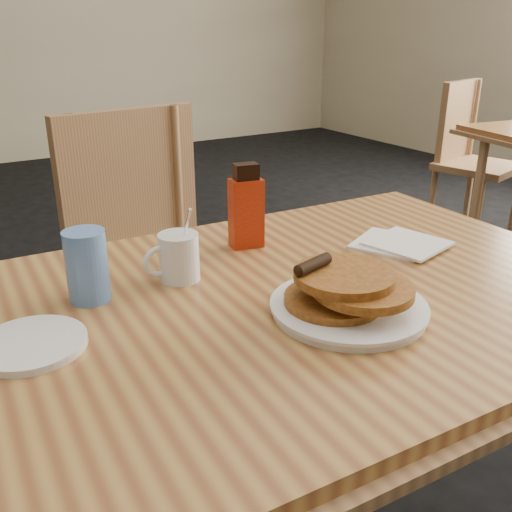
{
  "coord_description": "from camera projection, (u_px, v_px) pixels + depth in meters",
  "views": [
    {
      "loc": [
        -0.49,
        -0.71,
        1.2
      ],
      "look_at": [
        -0.03,
        0.03,
        0.85
      ],
      "focal_mm": 40.0,
      "sensor_mm": 36.0,
      "label": 1
    }
  ],
  "objects": [
    {
      "name": "chair_neighbor_far",
      "position": [
        468.0,
        147.0,
        3.33
      ],
      "size": [
        0.5,
        0.5,
        0.9
      ],
      "rotation": [
        0.0,
        0.0,
        0.25
      ],
      "color": "#A57A4D",
      "rests_on": "floor"
    },
    {
      "name": "coffee_mug",
      "position": [
        178.0,
        256.0,
        1.07
      ],
      "size": [
        0.11,
        0.08,
        0.14
      ],
      "rotation": [
        0.0,
        0.0,
        -0.14
      ],
      "color": "white",
      "rests_on": "main_table"
    },
    {
      "name": "blue_tumbler",
      "position": [
        87.0,
        266.0,
        0.99
      ],
      "size": [
        0.09,
        0.09,
        0.13
      ],
      "primitive_type": "cylinder",
      "rotation": [
        0.0,
        0.0,
        0.34
      ],
      "color": "#5683CA",
      "rests_on": "main_table"
    },
    {
      "name": "chair_main_far",
      "position": [
        147.0,
        248.0,
        1.7
      ],
      "size": [
        0.5,
        0.5,
        0.98
      ],
      "rotation": [
        0.0,
        0.0,
        0.14
      ],
      "color": "#A57A4D",
      "rests_on": "floor"
    },
    {
      "name": "pancake_plate",
      "position": [
        348.0,
        297.0,
        0.95
      ],
      "size": [
        0.27,
        0.27,
        0.1
      ],
      "rotation": [
        0.0,
        0.0,
        -0.17
      ],
      "color": "white",
      "rests_on": "main_table"
    },
    {
      "name": "main_table",
      "position": [
        292.0,
        311.0,
        1.06
      ],
      "size": [
        1.33,
        0.94,
        0.75
      ],
      "rotation": [
        0.0,
        0.0,
        -0.05
      ],
      "color": "#B07F3E",
      "rests_on": "floor"
    },
    {
      "name": "syrup_bottle",
      "position": [
        246.0,
        209.0,
        1.23
      ],
      "size": [
        0.08,
        0.06,
        0.18
      ],
      "rotation": [
        0.0,
        0.0,
        -0.2
      ],
      "color": "maroon",
      "rests_on": "main_table"
    },
    {
      "name": "napkin_stack",
      "position": [
        400.0,
        243.0,
        1.25
      ],
      "size": [
        0.21,
        0.22,
        0.01
      ],
      "rotation": [
        0.0,
        0.0,
        0.45
      ],
      "color": "white",
      "rests_on": "main_table"
    },
    {
      "name": "side_saucer",
      "position": [
        31.0,
        344.0,
        0.86
      ],
      "size": [
        0.21,
        0.21,
        0.01
      ],
      "primitive_type": "cylinder",
      "rotation": [
        0.0,
        0.0,
        -0.36
      ],
      "color": "white",
      "rests_on": "main_table"
    }
  ]
}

